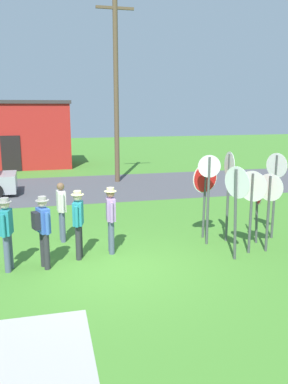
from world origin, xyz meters
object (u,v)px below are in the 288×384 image
at_px(person_near_signs, 43,227).
at_px(person_in_blue, 111,216).
at_px(stop_sign_rear_left, 269,199).
at_px(stop_sign_nearest, 209,186).
at_px(stop_sign_far_back, 276,181).
at_px(person_on_left, 6,229).
at_px(stop_sign_center_cluster, 236,197).
at_px(stop_sign_tallest, 252,197).
at_px(stop_sign_leaning_left, 229,181).
at_px(person_in_dark_shirt, 62,209).
at_px(stop_sign_leaning_right, 258,196).
at_px(person_with_sunhat, 78,221).
at_px(utility_pole, 116,88).
at_px(stop_sign_rear_right, 205,187).

xyz_separation_m(person_near_signs, person_in_blue, (1.70, 0.62, -0.03)).
relative_size(stop_sign_rear_left, stop_sign_nearest, 0.84).
distance_m(stop_sign_rear_left, stop_sign_far_back, 1.20).
xyz_separation_m(person_in_blue, person_on_left, (-2.52, -0.56, 0.03)).
distance_m(stop_sign_far_back, person_in_blue, 4.77).
bearing_deg(stop_sign_center_cluster, stop_sign_tallest, 28.92).
bearing_deg(stop_sign_leaning_left, person_in_blue, -177.89).
relative_size(stop_sign_rear_left, person_in_dark_shirt, 1.23).
distance_m(stop_sign_leaning_right, stop_sign_center_cluster, 1.54).
height_order(stop_sign_leaning_right, person_on_left, stop_sign_leaning_right).
relative_size(stop_sign_leaning_left, person_with_sunhat, 1.47).
xyz_separation_m(stop_sign_far_back, person_near_signs, (-6.42, -0.67, -0.67)).
distance_m(stop_sign_leaning_left, stop_sign_far_back, 1.41).
bearing_deg(person_with_sunhat, person_on_left, -167.65).
bearing_deg(person_in_dark_shirt, utility_pole, 70.25).
bearing_deg(person_in_dark_shirt, stop_sign_nearest, -17.47).
bearing_deg(stop_sign_rear_left, stop_sign_far_back, 51.42).
bearing_deg(stop_sign_leaning_right, person_near_signs, -175.93).
distance_m(stop_sign_tallest, person_near_signs, 5.21).
xyz_separation_m(person_near_signs, person_with_sunhat, (0.85, 0.43, -0.03)).
bearing_deg(stop_sign_leaning_left, stop_sign_rear_right, 140.93).
bearing_deg(person_in_dark_shirt, stop_sign_rear_left, -21.97).
bearing_deg(stop_sign_rear_left, stop_sign_center_cluster, -162.76).
xyz_separation_m(person_near_signs, person_in_dark_shirt, (0.49, 1.85, -0.06)).
distance_m(stop_sign_far_back, stop_sign_nearest, 2.05).
height_order(stop_sign_leaning_left, stop_sign_nearest, stop_sign_leaning_left).
xyz_separation_m(person_in_dark_shirt, person_in_blue, (1.20, -1.23, 0.03)).
distance_m(stop_sign_leaning_left, stop_sign_center_cluster, 1.41).
distance_m(person_near_signs, person_in_dark_shirt, 1.92).
bearing_deg(stop_sign_tallest, stop_sign_nearest, 132.46).
bearing_deg(stop_sign_nearest, stop_sign_tallest, -47.54).
bearing_deg(utility_pole, stop_sign_center_cluster, -84.77).
bearing_deg(person_on_left, stop_sign_rear_right, 11.74).
bearing_deg(utility_pole, stop_sign_rear_left, -78.77).
bearing_deg(person_with_sunhat, stop_sign_center_cluster, -15.30).
relative_size(stop_sign_rear_left, stop_sign_far_back, 0.84).
bearing_deg(person_with_sunhat, stop_sign_far_back, 2.46).
bearing_deg(stop_sign_center_cluster, person_near_signs, 172.67).
distance_m(stop_sign_rear_left, person_in_blue, 4.11).
bearing_deg(person_in_blue, utility_pole, 79.17).
bearing_deg(stop_sign_rear_left, stop_sign_leaning_left, 124.20).
distance_m(stop_sign_far_back, stop_sign_rear_right, 1.99).
bearing_deg(stop_sign_nearest, person_with_sunhat, -176.77).
xyz_separation_m(stop_sign_leaning_left, person_near_signs, (-5.01, -0.75, -0.74)).
distance_m(stop_sign_center_cluster, person_in_dark_shirt, 4.81).
bearing_deg(stop_sign_tallest, person_near_signs, 177.17).
bearing_deg(stop_sign_tallest, stop_sign_leaning_left, 99.52).
bearing_deg(person_on_left, person_with_sunhat, 12.35).
bearing_deg(stop_sign_rear_left, person_in_dark_shirt, 158.03).
bearing_deg(person_in_dark_shirt, stop_sign_center_cluster, -30.84).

